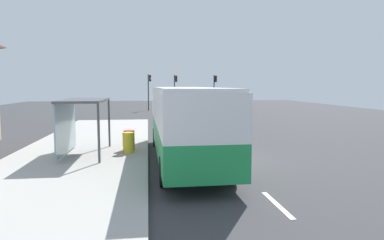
{
  "coord_description": "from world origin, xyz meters",
  "views": [
    {
      "loc": [
        -3.27,
        -14.92,
        3.3
      ],
      "look_at": [
        -1.0,
        2.86,
        1.5
      ],
      "focal_mm": 32.32,
      "sensor_mm": 36.0,
      "label": 1
    }
  ],
  "objects_px": {
    "bus": "(184,119)",
    "traffic_light_near_side": "(215,87)",
    "recycling_bin_yellow": "(128,142)",
    "traffic_light_far_side": "(149,86)",
    "white_van": "(201,104)",
    "recycling_bin_red": "(129,140)",
    "traffic_light_median": "(175,87)",
    "sedan_near": "(191,105)",
    "bus_shelter": "(78,112)"
  },
  "relations": [
    {
      "from": "white_van",
      "to": "bus_shelter",
      "type": "xyz_separation_m",
      "value": [
        -8.61,
        -19.58,
        0.75
      ]
    },
    {
      "from": "traffic_light_near_side",
      "to": "traffic_light_far_side",
      "type": "height_order",
      "value": "traffic_light_far_side"
    },
    {
      "from": "traffic_light_far_side",
      "to": "traffic_light_median",
      "type": "relative_size",
      "value": 1.01
    },
    {
      "from": "recycling_bin_red",
      "to": "traffic_light_median",
      "type": "relative_size",
      "value": 0.2
    },
    {
      "from": "bus_shelter",
      "to": "recycling_bin_red",
      "type": "bearing_deg",
      "value": 20.45
    },
    {
      "from": "traffic_light_median",
      "to": "bus_shelter",
      "type": "bearing_deg",
      "value": -102.57
    },
    {
      "from": "bus",
      "to": "traffic_light_far_side",
      "type": "relative_size",
      "value": 2.33
    },
    {
      "from": "traffic_light_far_side",
      "to": "traffic_light_median",
      "type": "height_order",
      "value": "traffic_light_far_side"
    },
    {
      "from": "traffic_light_median",
      "to": "bus_shelter",
      "type": "distance_m",
      "value": 31.35
    },
    {
      "from": "traffic_light_near_side",
      "to": "bus_shelter",
      "type": "distance_m",
      "value": 31.35
    },
    {
      "from": "recycling_bin_red",
      "to": "traffic_light_far_side",
      "type": "distance_m",
      "value": 29.08
    },
    {
      "from": "recycling_bin_red",
      "to": "traffic_light_far_side",
      "type": "bearing_deg",
      "value": 87.82
    },
    {
      "from": "recycling_bin_red",
      "to": "bus_shelter",
      "type": "xyz_separation_m",
      "value": [
        -2.21,
        -0.83,
        1.44
      ]
    },
    {
      "from": "white_van",
      "to": "traffic_light_near_side",
      "type": "distance_m",
      "value": 10.12
    },
    {
      "from": "white_van",
      "to": "traffic_light_near_side",
      "type": "bearing_deg",
      "value": 70.63
    },
    {
      "from": "bus_shelter",
      "to": "sedan_near",
      "type": "bearing_deg",
      "value": 73.15
    },
    {
      "from": "bus",
      "to": "bus_shelter",
      "type": "distance_m",
      "value": 4.85
    },
    {
      "from": "bus",
      "to": "traffic_light_near_side",
      "type": "height_order",
      "value": "traffic_light_near_side"
    },
    {
      "from": "recycling_bin_yellow",
      "to": "bus_shelter",
      "type": "distance_m",
      "value": 2.64
    },
    {
      "from": "traffic_light_median",
      "to": "recycling_bin_red",
      "type": "bearing_deg",
      "value": -98.79
    },
    {
      "from": "white_van",
      "to": "traffic_light_far_side",
      "type": "height_order",
      "value": "traffic_light_far_side"
    },
    {
      "from": "recycling_bin_yellow",
      "to": "recycling_bin_red",
      "type": "relative_size",
      "value": 1.0
    },
    {
      "from": "white_van",
      "to": "recycling_bin_yellow",
      "type": "relative_size",
      "value": 5.52
    },
    {
      "from": "traffic_light_far_side",
      "to": "recycling_bin_red",
      "type": "bearing_deg",
      "value": -92.18
    },
    {
      "from": "sedan_near",
      "to": "traffic_light_near_side",
      "type": "distance_m",
      "value": 3.96
    },
    {
      "from": "traffic_light_near_side",
      "to": "bus_shelter",
      "type": "height_order",
      "value": "traffic_light_near_side"
    },
    {
      "from": "recycling_bin_yellow",
      "to": "traffic_light_median",
      "type": "relative_size",
      "value": 0.2
    },
    {
      "from": "recycling_bin_yellow",
      "to": "sedan_near",
      "type": "bearing_deg",
      "value": 77.21
    },
    {
      "from": "traffic_light_near_side",
      "to": "traffic_light_far_side",
      "type": "xyz_separation_m",
      "value": [
        -8.6,
        0.8,
        0.05
      ]
    },
    {
      "from": "traffic_light_near_side",
      "to": "traffic_light_median",
      "type": "relative_size",
      "value": 0.99
    },
    {
      "from": "recycling_bin_red",
      "to": "white_van",
      "type": "bearing_deg",
      "value": 71.16
    },
    {
      "from": "bus",
      "to": "recycling_bin_yellow",
      "type": "distance_m",
      "value": 3.05
    },
    {
      "from": "traffic_light_near_side",
      "to": "white_van",
      "type": "bearing_deg",
      "value": -109.37
    },
    {
      "from": "sedan_near",
      "to": "bus_shelter",
      "type": "bearing_deg",
      "value": -106.85
    },
    {
      "from": "traffic_light_near_side",
      "to": "recycling_bin_red",
      "type": "bearing_deg",
      "value": -109.02
    },
    {
      "from": "sedan_near",
      "to": "traffic_light_near_side",
      "type": "bearing_deg",
      "value": 3.48
    },
    {
      "from": "recycling_bin_yellow",
      "to": "traffic_light_near_side",
      "type": "relative_size",
      "value": 0.2
    },
    {
      "from": "bus_shelter",
      "to": "white_van",
      "type": "bearing_deg",
      "value": 66.26
    },
    {
      "from": "bus",
      "to": "sedan_near",
      "type": "distance_m",
      "value": 30.25
    },
    {
      "from": "recycling_bin_yellow",
      "to": "traffic_light_far_side",
      "type": "bearing_deg",
      "value": 87.87
    },
    {
      "from": "sedan_near",
      "to": "recycling_bin_red",
      "type": "bearing_deg",
      "value": -103.09
    },
    {
      "from": "recycling_bin_red",
      "to": "traffic_light_near_side",
      "type": "bearing_deg",
      "value": 70.98
    },
    {
      "from": "traffic_light_far_side",
      "to": "bus",
      "type": "bearing_deg",
      "value": -87.44
    },
    {
      "from": "recycling_bin_red",
      "to": "bus",
      "type": "bearing_deg",
      "value": -38.91
    },
    {
      "from": "bus",
      "to": "sedan_near",
      "type": "relative_size",
      "value": 2.46
    },
    {
      "from": "bus",
      "to": "traffic_light_near_side",
      "type": "xyz_separation_m",
      "value": [
        7.22,
        30.16,
        1.27
      ]
    },
    {
      "from": "bus",
      "to": "traffic_light_median",
      "type": "bearing_deg",
      "value": 86.19
    },
    {
      "from": "sedan_near",
      "to": "traffic_light_far_side",
      "type": "xyz_separation_m",
      "value": [
        -5.4,
        0.99,
        2.37
      ]
    },
    {
      "from": "recycling_bin_red",
      "to": "traffic_light_near_side",
      "type": "distance_m",
      "value": 29.88
    },
    {
      "from": "white_van",
      "to": "traffic_light_far_side",
      "type": "bearing_deg",
      "value": 117.45
    }
  ]
}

